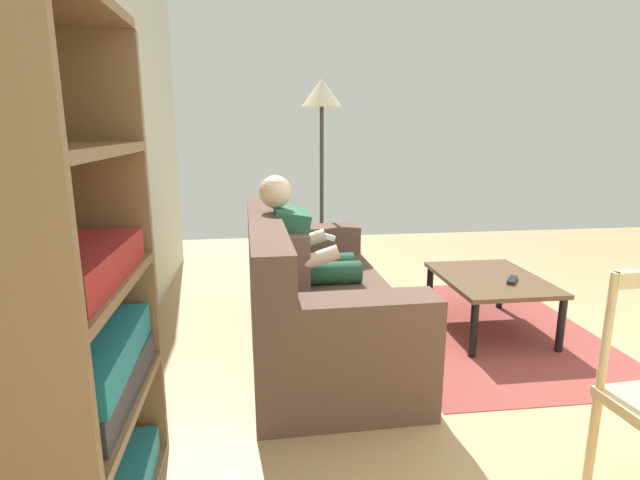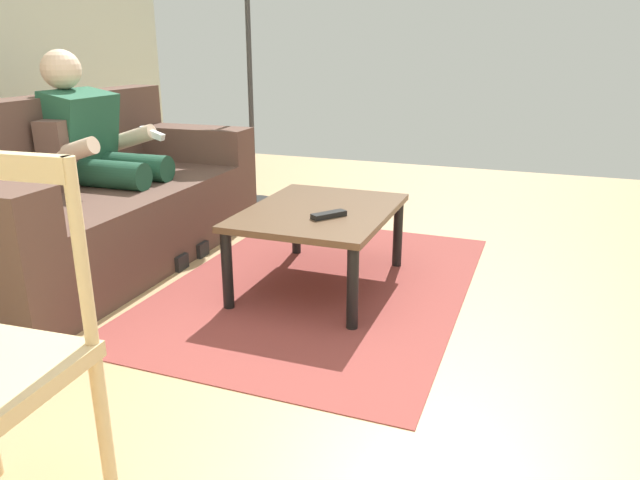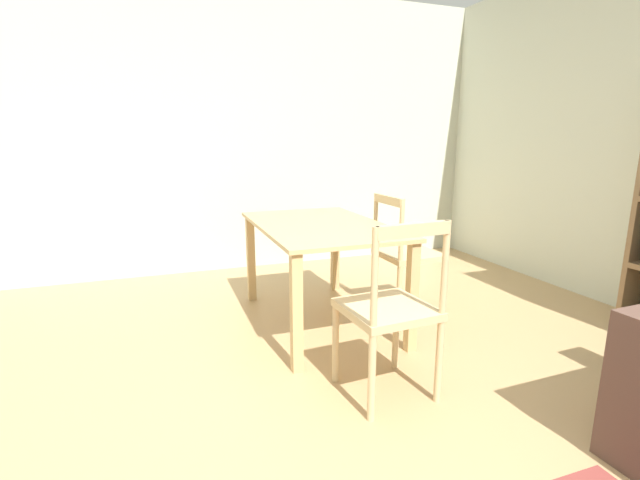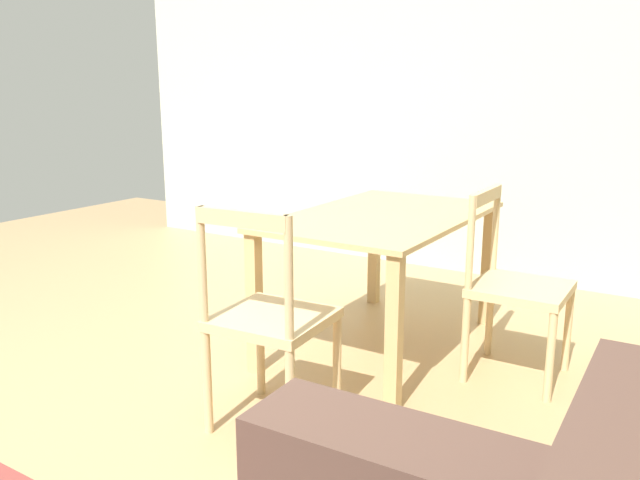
{
  "view_description": "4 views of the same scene",
  "coord_description": "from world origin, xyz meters",
  "px_view_note": "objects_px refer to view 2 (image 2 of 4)",
  "views": [
    {
      "loc": [
        -2.05,
        1.87,
        1.42
      ],
      "look_at": [
        0.99,
        1.48,
        0.72
      ],
      "focal_mm": 27.68,
      "sensor_mm": 36.0,
      "label": 1
    },
    {
      "loc": [
        -1.5,
        -0.71,
        1.15
      ],
      "look_at": [
        1.08,
        0.25,
        0.24
      ],
      "focal_mm": 33.5,
      "sensor_mm": 36.0,
      "label": 2
    },
    {
      "loc": [
        1.15,
        -0.62,
        1.28
      ],
      "look_at": [
        -1.67,
        0.42,
        0.6
      ],
      "focal_mm": 25.08,
      "sensor_mm": 36.0,
      "label": 3
    },
    {
      "loc": [
        1.26,
        1.86,
        1.35
      ],
      "look_at": [
        -0.34,
        0.86,
        0.9
      ],
      "focal_mm": 36.39,
      "sensor_mm": 36.0,
      "label": 4
    }
  ],
  "objects_px": {
    "person_lounging": "(101,153)",
    "tv_remote": "(329,215)",
    "coffee_table": "(320,219)",
    "couch": "(91,204)"
  },
  "relations": [
    {
      "from": "person_lounging",
      "to": "tv_remote",
      "type": "distance_m",
      "value": 1.41
    },
    {
      "from": "coffee_table",
      "to": "tv_remote",
      "type": "distance_m",
      "value": 0.17
    },
    {
      "from": "couch",
      "to": "person_lounging",
      "type": "relative_size",
      "value": 1.78
    },
    {
      "from": "coffee_table",
      "to": "tv_remote",
      "type": "xyz_separation_m",
      "value": [
        -0.13,
        -0.09,
        0.06
      ]
    },
    {
      "from": "couch",
      "to": "person_lounging",
      "type": "height_order",
      "value": "person_lounging"
    },
    {
      "from": "person_lounging",
      "to": "tv_remote",
      "type": "height_order",
      "value": "person_lounging"
    },
    {
      "from": "coffee_table",
      "to": "tv_remote",
      "type": "bearing_deg",
      "value": -144.48
    },
    {
      "from": "couch",
      "to": "tv_remote",
      "type": "distance_m",
      "value": 1.38
    },
    {
      "from": "tv_remote",
      "to": "person_lounging",
      "type": "bearing_deg",
      "value": 28.93
    },
    {
      "from": "coffee_table",
      "to": "person_lounging",
      "type": "bearing_deg",
      "value": 88.16
    }
  ]
}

